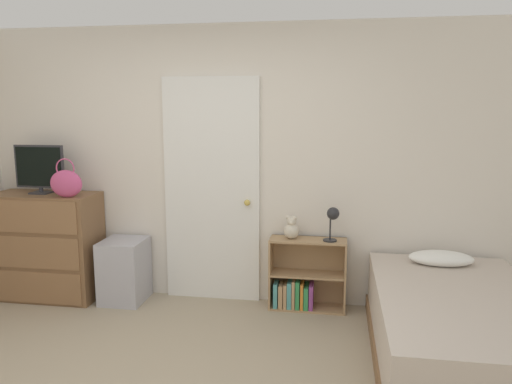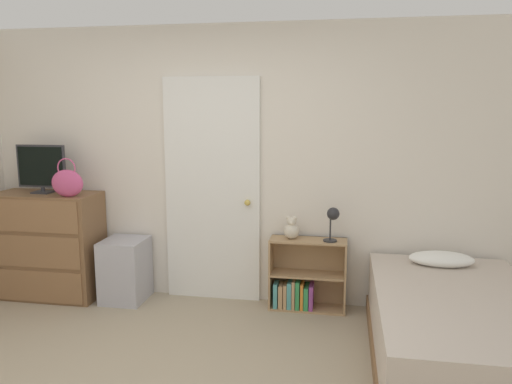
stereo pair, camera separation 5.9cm
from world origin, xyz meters
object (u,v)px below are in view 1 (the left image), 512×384
at_px(dresser, 47,246).
at_px(handbag, 66,183).
at_px(bookshelf, 302,282).
at_px(desk_lamp, 333,217).
at_px(bed, 458,330).
at_px(tv, 40,168).
at_px(teddy_bear, 291,229).
at_px(storage_bin, 124,270).

distance_m(dresser, handbag, 0.73).
height_order(bookshelf, desk_lamp, desk_lamp).
distance_m(dresser, bed, 3.68).
relative_size(dresser, tv, 2.08).
bearing_deg(teddy_bear, bed, -34.00).
height_order(dresser, handbag, handbag).
xyz_separation_m(desk_lamp, bed, (0.90, -0.81, -0.60)).
xyz_separation_m(storage_bin, bed, (2.83, -0.76, -0.03)).
height_order(dresser, teddy_bear, dresser).
xyz_separation_m(bookshelf, teddy_bear, (-0.10, -0.01, 0.49)).
relative_size(dresser, desk_lamp, 3.30).
relative_size(bookshelf, teddy_bear, 3.28).
height_order(dresser, desk_lamp, dresser).
xyz_separation_m(teddy_bear, bed, (1.26, -0.85, -0.47)).
height_order(bookshelf, teddy_bear, teddy_bear).
bearing_deg(dresser, storage_bin, 1.54).
height_order(tv, desk_lamp, tv).
height_order(storage_bin, teddy_bear, teddy_bear).
relative_size(storage_bin, bed, 0.30).
xyz_separation_m(storage_bin, desk_lamp, (1.93, 0.05, 0.57)).
bearing_deg(storage_bin, desk_lamp, 1.51).
bearing_deg(bookshelf, desk_lamp, -9.53).
bearing_deg(handbag, bookshelf, 6.77).
distance_m(tv, bed, 3.83).
xyz_separation_m(handbag, bookshelf, (2.11, 0.25, -0.90)).
distance_m(handbag, bookshelf, 2.31).
distance_m(dresser, bookshelf, 2.45).
relative_size(dresser, teddy_bear, 4.83).
relative_size(dresser, bed, 0.51).
distance_m(tv, teddy_bear, 2.41).
bearing_deg(storage_bin, tv, -179.69).
distance_m(dresser, teddy_bear, 2.35).
bearing_deg(teddy_bear, tv, -177.73).
bearing_deg(bed, desk_lamp, 137.89).
height_order(dresser, tv, tv).
bearing_deg(bookshelf, tv, -177.71).
xyz_separation_m(dresser, tv, (-0.03, 0.02, 0.74)).
distance_m(desk_lamp, bed, 1.35).
height_order(tv, bookshelf, tv).
bearing_deg(handbag, teddy_bear, 6.97).
bearing_deg(dresser, bed, -11.66).
bearing_deg(bookshelf, bed, -36.48).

